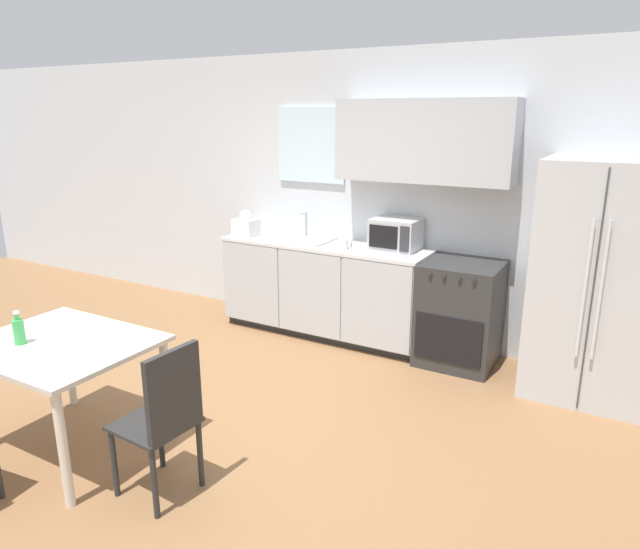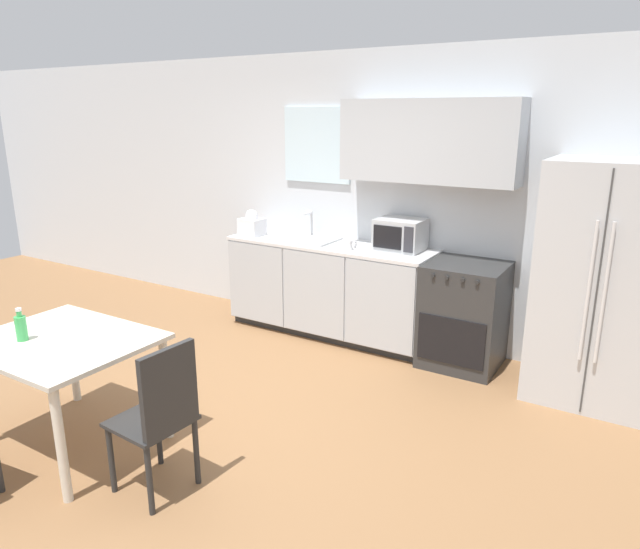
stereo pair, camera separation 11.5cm
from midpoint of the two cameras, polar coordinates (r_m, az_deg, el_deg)
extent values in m
plane|color=olive|center=(4.23, -10.45, -14.76)|extent=(12.00, 12.00, 0.00)
cube|color=silver|center=(5.59, 3.83, 7.77)|extent=(12.00, 0.06, 2.70)
cube|color=silver|center=(5.78, -1.46, 12.81)|extent=(0.75, 0.04, 0.73)
cube|color=#B2B7BC|center=(5.11, 9.69, 13.03)|extent=(1.56, 0.32, 0.70)
cube|color=#333333|center=(5.79, 0.04, -5.36)|extent=(2.05, 0.53, 0.08)
cube|color=#B2B7BC|center=(5.61, -0.11, -1.18)|extent=(2.05, 0.59, 0.82)
cube|color=#B2B7BC|center=(5.74, -7.54, -0.94)|extent=(0.66, 0.01, 0.80)
cube|color=#B2B7BC|center=(5.37, -1.70, -2.00)|extent=(0.66, 0.01, 0.80)
cube|color=#B2B7BC|center=(5.06, 4.93, -3.17)|extent=(0.66, 0.01, 0.80)
cube|color=silver|center=(5.50, -0.11, 3.04)|extent=(2.08, 0.61, 0.03)
cube|color=#2D2D2D|center=(5.10, 13.18, -3.80)|extent=(0.65, 0.62, 0.91)
cube|color=black|center=(4.87, 11.99, -6.42)|extent=(0.57, 0.01, 0.40)
cylinder|color=#262626|center=(4.74, 10.26, -0.02)|extent=(0.03, 0.02, 0.03)
cylinder|color=#262626|center=(4.71, 11.59, -0.21)|extent=(0.03, 0.02, 0.03)
cylinder|color=#262626|center=(4.67, 13.10, -0.43)|extent=(0.03, 0.02, 0.03)
cylinder|color=#262626|center=(4.64, 14.47, -0.63)|extent=(0.03, 0.02, 0.03)
cube|color=silver|center=(4.75, 25.35, -0.65)|extent=(0.90, 0.74, 1.82)
cube|color=#3F3F3F|center=(4.39, 24.91, -1.86)|extent=(0.01, 0.01, 1.76)
cylinder|color=silver|center=(4.36, 24.28, -1.40)|extent=(0.02, 0.02, 1.00)
cylinder|color=silver|center=(4.35, 25.58, -1.58)|extent=(0.02, 0.02, 1.00)
cube|color=#B7BABC|center=(5.66, -2.89, 3.62)|extent=(0.70, 0.43, 0.02)
cylinder|color=silver|center=(5.78, -1.97, 5.17)|extent=(0.02, 0.02, 0.23)
cylinder|color=silver|center=(5.70, -2.36, 6.12)|extent=(0.02, 0.14, 0.02)
cube|color=#B7BABC|center=(5.25, 6.98, 4.05)|extent=(0.42, 0.34, 0.28)
cube|color=black|center=(5.11, 5.69, 3.77)|extent=(0.27, 0.01, 0.21)
cube|color=#2D2D33|center=(5.04, 7.79, 3.51)|extent=(0.08, 0.01, 0.23)
cylinder|color=white|center=(5.23, 1.75, 3.03)|extent=(0.09, 0.09, 0.09)
torus|color=white|center=(5.19, 2.43, 2.99)|extent=(0.02, 0.07, 0.07)
cube|color=white|center=(5.86, -7.96, 4.69)|extent=(0.24, 0.21, 0.17)
sphere|color=white|center=(5.84, -8.00, 5.80)|extent=(0.13, 0.13, 0.13)
cube|color=beige|center=(3.99, -25.41, -6.32)|extent=(1.11, 0.91, 0.03)
cylinder|color=beige|center=(3.58, -25.18, -15.57)|extent=(0.06, 0.06, 0.72)
cylinder|color=beige|center=(4.72, -24.51, -7.77)|extent=(0.06, 0.06, 0.72)
cylinder|color=beige|center=(4.01, -15.89, -11.12)|extent=(0.06, 0.06, 0.72)
cube|color=#282828|center=(3.49, -17.15, -14.05)|extent=(0.43, 0.43, 0.02)
cube|color=#282828|center=(3.24, -15.42, -11.25)|extent=(0.06, 0.37, 0.48)
cylinder|color=#282828|center=(3.64, -20.79, -17.21)|extent=(0.03, 0.03, 0.43)
cylinder|color=#282828|center=(3.81, -16.53, -15.21)|extent=(0.03, 0.03, 0.43)
cylinder|color=#282828|center=(3.40, -17.21, -19.35)|extent=(0.03, 0.03, 0.43)
cylinder|color=#282828|center=(3.58, -12.85, -17.04)|extent=(0.03, 0.03, 0.43)
cylinder|color=#3FB259|center=(4.04, -28.61, -5.06)|extent=(0.07, 0.07, 0.16)
cylinder|color=#3FB259|center=(4.01, -28.79, -3.74)|extent=(0.03, 0.03, 0.04)
cylinder|color=white|center=(4.00, -28.85, -3.37)|extent=(0.04, 0.04, 0.02)
camera|label=1|loc=(0.06, -90.83, -0.24)|focal=32.00mm
camera|label=2|loc=(0.06, 89.17, 0.24)|focal=32.00mm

